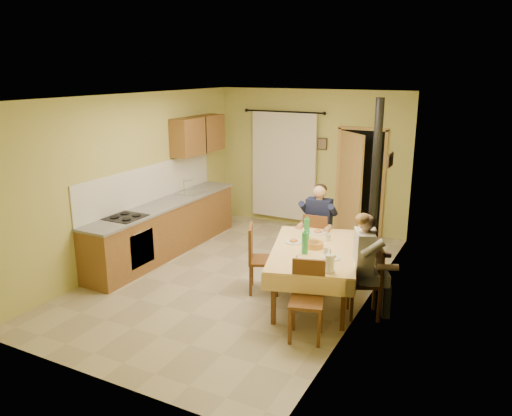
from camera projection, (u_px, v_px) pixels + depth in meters
The scene contains 17 objects.
floor at pixel (239, 278), 7.86m from camera, with size 4.00×6.00×0.01m, color tan.
room_shell at pixel (238, 164), 7.37m from camera, with size 4.04×6.04×2.82m.
kitchen_run at pixel (165, 227), 8.82m from camera, with size 0.64×3.64×1.56m.
upper_cabinets at pixel (198, 135), 9.59m from camera, with size 0.35×1.40×0.70m, color brown.
curtain at pixel (284, 165), 10.24m from camera, with size 1.70×0.07×2.22m.
doorway at pixel (355, 184), 9.57m from camera, with size 0.96×0.62×2.15m.
dining_table at pixel (313, 274), 7.05m from camera, with size 1.65×2.17×0.76m.
tableware at pixel (314, 247), 6.83m from camera, with size 1.00×1.54×0.33m.
chair_far at pixel (317, 252), 8.12m from camera, with size 0.43×0.43×0.96m.
chair_near at pixel (306, 316), 6.03m from camera, with size 0.50×0.50×0.96m.
chair_right at pixel (365, 295), 6.58m from camera, with size 0.54×0.54×0.97m.
chair_left at pixel (263, 272), 7.33m from camera, with size 0.58×0.58×1.00m.
man_far at pixel (318, 218), 7.98m from camera, with size 0.60×0.48×1.39m.
man_right at pixel (366, 254), 6.43m from camera, with size 0.60×0.65×1.39m.
stove_flue at pixel (372, 222), 7.26m from camera, with size 0.24×0.24×2.80m.
picture_back at pixel (322, 144), 9.82m from camera, with size 0.19×0.03×0.23m, color black.
picture_right at pixel (391, 160), 7.52m from camera, with size 0.03×0.31×0.21m, color brown.
Camera 1 is at (3.56, -6.35, 3.18)m, focal length 35.00 mm.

